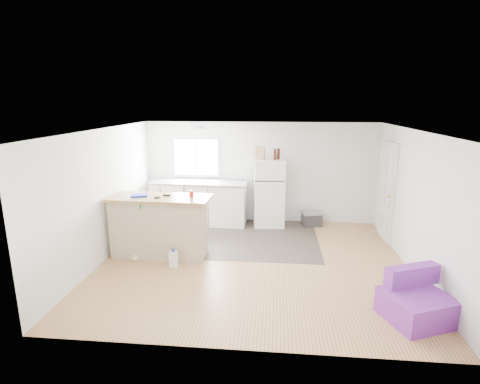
{
  "coord_description": "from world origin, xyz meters",
  "views": [
    {
      "loc": [
        0.37,
        -6.35,
        2.88
      ],
      "look_at": [
        -0.31,
        0.7,
        1.15
      ],
      "focal_mm": 28.0,
      "sensor_mm": 36.0,
      "label": 1
    }
  ],
  "objects_px": {
    "kitchen_cabinets": "(199,202)",
    "purple_seat": "(416,302)",
    "cooler": "(312,218)",
    "peninsula": "(159,226)",
    "bottle_right": "(278,154)",
    "cleaner_jug": "(174,259)",
    "cardboard_box": "(260,153)",
    "bottle_left": "(275,154)",
    "blue_tray": "(139,195)",
    "refrigerator": "(269,193)",
    "red_cup": "(191,194)",
    "mop": "(137,248)"
  },
  "relations": [
    {
      "from": "kitchen_cabinets",
      "to": "purple_seat",
      "type": "relative_size",
      "value": 2.27
    },
    {
      "from": "kitchen_cabinets",
      "to": "cooler",
      "type": "xyz_separation_m",
      "value": [
        2.68,
        0.06,
        -0.34
      ]
    },
    {
      "from": "peninsula",
      "to": "bottle_right",
      "type": "bearing_deg",
      "value": 44.29
    },
    {
      "from": "cleaner_jug",
      "to": "bottle_right",
      "type": "bearing_deg",
      "value": 48.79
    },
    {
      "from": "cardboard_box",
      "to": "bottle_left",
      "type": "bearing_deg",
      "value": -3.99
    },
    {
      "from": "bottle_left",
      "to": "blue_tray",
      "type": "bearing_deg",
      "value": -141.86
    },
    {
      "from": "refrigerator",
      "to": "blue_tray",
      "type": "bearing_deg",
      "value": -144.93
    },
    {
      "from": "refrigerator",
      "to": "red_cup",
      "type": "height_order",
      "value": "refrigerator"
    },
    {
      "from": "refrigerator",
      "to": "cooler",
      "type": "bearing_deg",
      "value": -2.71
    },
    {
      "from": "refrigerator",
      "to": "mop",
      "type": "distance_m",
      "value": 3.34
    },
    {
      "from": "refrigerator",
      "to": "bottle_left",
      "type": "distance_m",
      "value": 0.92
    },
    {
      "from": "cleaner_jug",
      "to": "bottle_left",
      "type": "relative_size",
      "value": 1.34
    },
    {
      "from": "purple_seat",
      "to": "bottle_left",
      "type": "xyz_separation_m",
      "value": [
        -1.95,
        3.69,
        1.46
      ]
    },
    {
      "from": "purple_seat",
      "to": "bottle_right",
      "type": "distance_m",
      "value": 4.45
    },
    {
      "from": "cooler",
      "to": "bottle_right",
      "type": "xyz_separation_m",
      "value": [
        -0.82,
        -0.03,
        1.52
      ]
    },
    {
      "from": "peninsula",
      "to": "mop",
      "type": "xyz_separation_m",
      "value": [
        -0.36,
        -0.27,
        -0.36
      ]
    },
    {
      "from": "bottle_right",
      "to": "kitchen_cabinets",
      "type": "bearing_deg",
      "value": -179.17
    },
    {
      "from": "kitchen_cabinets",
      "to": "bottle_left",
      "type": "relative_size",
      "value": 9.28
    },
    {
      "from": "blue_tray",
      "to": "bottle_left",
      "type": "relative_size",
      "value": 1.2
    },
    {
      "from": "cooler",
      "to": "cardboard_box",
      "type": "height_order",
      "value": "cardboard_box"
    },
    {
      "from": "kitchen_cabinets",
      "to": "cleaner_jug",
      "type": "distance_m",
      "value": 2.49
    },
    {
      "from": "cardboard_box",
      "to": "bottle_right",
      "type": "relative_size",
      "value": 1.2
    },
    {
      "from": "red_cup",
      "to": "bottle_left",
      "type": "height_order",
      "value": "bottle_left"
    },
    {
      "from": "refrigerator",
      "to": "cooler",
      "type": "xyz_separation_m",
      "value": [
        1.02,
        0.05,
        -0.61
      ]
    },
    {
      "from": "peninsula",
      "to": "blue_tray",
      "type": "distance_m",
      "value": 0.69
    },
    {
      "from": "bottle_left",
      "to": "cardboard_box",
      "type": "bearing_deg",
      "value": 176.01
    },
    {
      "from": "kitchen_cabinets",
      "to": "bottle_right",
      "type": "relative_size",
      "value": 9.28
    },
    {
      "from": "cooler",
      "to": "cardboard_box",
      "type": "bearing_deg",
      "value": 169.58
    },
    {
      "from": "cleaner_jug",
      "to": "cardboard_box",
      "type": "bearing_deg",
      "value": 54.92
    },
    {
      "from": "cardboard_box",
      "to": "bottle_left",
      "type": "relative_size",
      "value": 1.2
    },
    {
      "from": "cooler",
      "to": "cleaner_jug",
      "type": "distance_m",
      "value": 3.66
    },
    {
      "from": "refrigerator",
      "to": "blue_tray",
      "type": "relative_size",
      "value": 5.25
    },
    {
      "from": "bottle_right",
      "to": "mop",
      "type": "bearing_deg",
      "value": -138.31
    },
    {
      "from": "red_cup",
      "to": "bottle_right",
      "type": "distance_m",
      "value": 2.58
    },
    {
      "from": "purple_seat",
      "to": "cardboard_box",
      "type": "distance_m",
      "value": 4.61
    },
    {
      "from": "red_cup",
      "to": "bottle_right",
      "type": "bearing_deg",
      "value": 51.2
    },
    {
      "from": "refrigerator",
      "to": "cleaner_jug",
      "type": "relative_size",
      "value": 4.71
    },
    {
      "from": "purple_seat",
      "to": "red_cup",
      "type": "height_order",
      "value": "red_cup"
    },
    {
      "from": "purple_seat",
      "to": "red_cup",
      "type": "xyz_separation_m",
      "value": [
        -3.46,
        1.79,
        0.98
      ]
    },
    {
      "from": "cooler",
      "to": "bottle_right",
      "type": "relative_size",
      "value": 2.07
    },
    {
      "from": "cleaner_jug",
      "to": "bottle_left",
      "type": "distance_m",
      "value": 3.36
    },
    {
      "from": "cooler",
      "to": "cardboard_box",
      "type": "xyz_separation_m",
      "value": [
        -1.24,
        -0.09,
        1.55
      ]
    },
    {
      "from": "mop",
      "to": "red_cup",
      "type": "relative_size",
      "value": 9.5
    },
    {
      "from": "cooler",
      "to": "red_cup",
      "type": "relative_size",
      "value": 4.32
    },
    {
      "from": "kitchen_cabinets",
      "to": "red_cup",
      "type": "xyz_separation_m",
      "value": [
        0.27,
        -1.95,
        0.7
      ]
    },
    {
      "from": "cleaner_jug",
      "to": "red_cup",
      "type": "relative_size",
      "value": 2.79
    },
    {
      "from": "peninsula",
      "to": "red_cup",
      "type": "height_order",
      "value": "red_cup"
    },
    {
      "from": "kitchen_cabinets",
      "to": "cooler",
      "type": "height_order",
      "value": "kitchen_cabinets"
    },
    {
      "from": "refrigerator",
      "to": "red_cup",
      "type": "relative_size",
      "value": 13.13
    },
    {
      "from": "cardboard_box",
      "to": "bottle_right",
      "type": "xyz_separation_m",
      "value": [
        0.41,
        0.06,
        -0.02
      ]
    }
  ]
}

